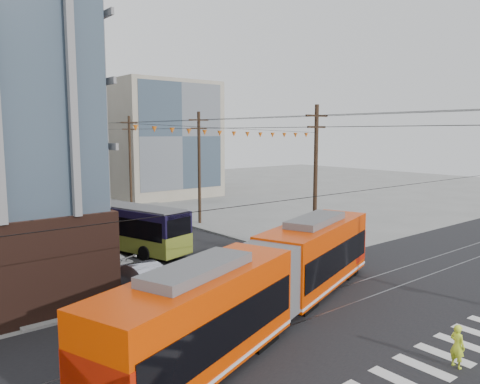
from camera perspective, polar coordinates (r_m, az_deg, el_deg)
The scene contains 11 objects.
ground at distance 22.60m, azimuth 15.59°, elevation -16.53°, with size 160.00×160.00×0.00m, color slate.
bg_bldg_ne_near at distance 68.30m, azimuth -10.20°, elevation 6.32°, with size 14.00×14.00×16.00m, color gray.
bg_bldg_ne_far at distance 87.15m, azimuth -15.43°, elevation 5.70°, with size 16.00×16.00×14.00m, color #8C99A5.
utility_pole_far at distance 72.50m, azimuth -18.45°, elevation 4.13°, with size 0.30×0.30×11.00m, color black.
streetcar at distance 22.59m, azimuth 3.56°, elevation -10.74°, with size 21.17×2.98×4.08m, color #D33400, non-canonical shape.
city_bus at distance 37.74m, azimuth -14.45°, elevation -3.98°, with size 2.75×12.71×3.60m, color black, non-canonical shape.
parked_car_silver at distance 28.16m, azimuth -12.15°, elevation -9.86°, with size 1.70×4.87×1.60m, color #A9ACC0.
parked_car_white at distance 31.75m, azimuth -16.68°, elevation -8.20°, with size 1.99×4.90×1.42m, color silver.
parked_car_grey at distance 40.68m, azimuth -21.28°, elevation -5.00°, with size 2.36×5.13×1.42m, color slate.
pedestrian at distance 20.70m, azimuth 24.97°, elevation -16.66°, with size 0.62×0.41×1.71m, color #DFFF30.
jersey_barrier at distance 35.30m, azimuth 8.49°, elevation -6.90°, with size 0.94×4.19×0.84m, color slate.
Camera 1 is at (-17.05, -11.76, 9.03)m, focal length 35.00 mm.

